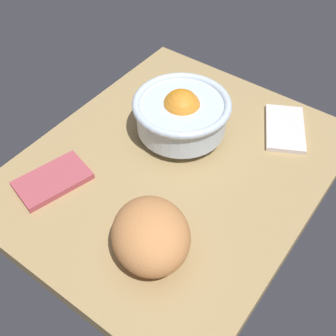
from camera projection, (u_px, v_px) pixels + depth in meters
ground_plane at (173, 169)px, 87.87cm from camera, size 66.77×55.26×3.00cm
fruit_bowl at (182, 113)px, 88.45cm from camera, size 20.29×20.29×10.90cm
bread_loaf at (151, 235)px, 69.87cm from camera, size 19.45×19.70×9.35cm
napkin_folded at (53, 180)px, 83.14cm from camera, size 15.56×11.63×1.27cm
napkin_spare at (285, 128)px, 93.27cm from camera, size 16.41×13.87×1.02cm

